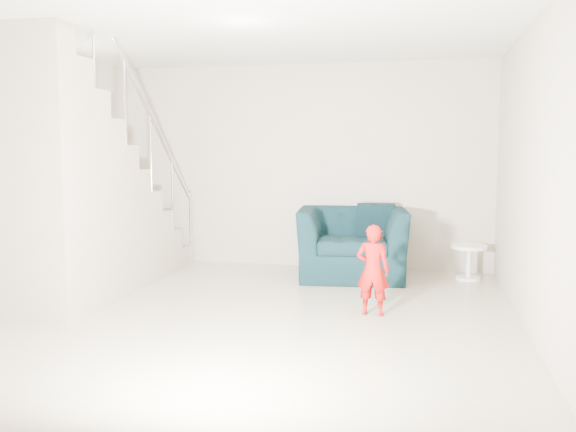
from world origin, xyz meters
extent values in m
plane|color=tan|center=(0.00, 0.00, 0.00)|extent=(5.50, 5.50, 0.00)
plane|color=silver|center=(0.00, 0.00, 2.70)|extent=(5.50, 5.50, 0.00)
plane|color=#AFA58F|center=(0.00, 2.75, 1.35)|extent=(5.00, 0.00, 5.00)
plane|color=#AFA58F|center=(0.00, -2.75, 1.35)|extent=(5.00, 0.00, 5.00)
plane|color=#AFA58F|center=(-2.50, 0.00, 1.35)|extent=(0.00, 5.50, 5.50)
plane|color=#AFA58F|center=(2.50, 0.00, 1.35)|extent=(0.00, 5.50, 5.50)
imported|color=black|center=(0.75, 2.15, 0.43)|extent=(1.43, 1.29, 0.85)
imported|color=#AA0512|center=(1.14, 0.46, 0.44)|extent=(0.34, 0.24, 0.87)
cylinder|color=white|center=(2.15, 2.30, 0.40)|extent=(0.42, 0.42, 0.04)
cylinder|color=white|center=(2.15, 2.30, 0.19)|extent=(0.06, 0.06, 0.38)
cylinder|color=white|center=(2.15, 2.30, 0.02)|extent=(0.30, 0.30, 0.03)
cube|color=#ADA089|center=(-2.00, 2.35, 0.14)|extent=(1.00, 0.30, 0.27)
cube|color=#ADA089|center=(-2.00, 2.05, 0.27)|extent=(1.00, 0.30, 0.54)
cube|color=#ADA089|center=(-2.00, 1.75, 0.41)|extent=(1.00, 0.30, 0.81)
cube|color=#ADA089|center=(-2.00, 1.45, 0.54)|extent=(1.00, 0.30, 1.08)
cube|color=#ADA089|center=(-2.00, 1.15, 0.68)|extent=(1.00, 0.30, 1.35)
cube|color=#ADA089|center=(-2.00, 0.85, 0.81)|extent=(1.00, 0.30, 1.62)
cube|color=#ADA089|center=(-2.00, 0.55, 0.95)|extent=(1.00, 0.30, 1.89)
cube|color=#ADA089|center=(-2.00, 0.25, 1.08)|extent=(1.00, 0.30, 2.16)
cube|color=#ADA089|center=(-2.00, -0.05, 1.22)|extent=(1.00, 0.30, 2.43)
cube|color=#ADA089|center=(-2.00, -0.35, 1.35)|extent=(1.00, 0.30, 2.70)
cylinder|color=silver|center=(-1.50, 1.00, 2.25)|extent=(0.04, 3.03, 2.73)
cylinder|color=silver|center=(-1.50, 2.50, 0.50)|extent=(0.04, 0.04, 1.00)
cube|color=black|center=(1.02, 2.42, 0.67)|extent=(0.47, 0.23, 0.47)
cube|color=black|center=(0.21, 2.08, 0.54)|extent=(0.04, 0.43, 0.49)
cube|color=black|center=(1.22, 0.45, 0.76)|extent=(0.03, 0.05, 0.10)
camera|label=1|loc=(1.57, -5.28, 1.58)|focal=38.00mm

